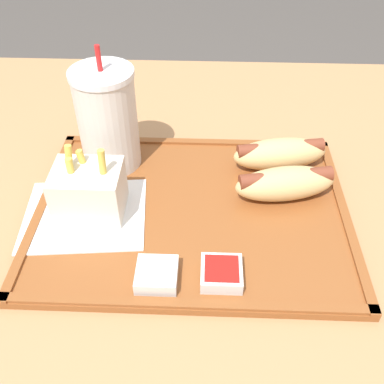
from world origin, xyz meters
TOP-DOWN VIEW (x-y plane):
  - dining_table at (0.00, 0.00)m, footprint 1.46×0.95m
  - food_tray at (-0.05, 0.00)m, footprint 0.42×0.32m
  - paper_napkin at (-0.19, -0.02)m, footprint 0.17×0.15m
  - soda_cup at (-0.17, 0.10)m, footprint 0.09×0.09m
  - hot_dog_far at (0.08, 0.10)m, footprint 0.15×0.07m
  - hot_dog_near at (0.08, 0.03)m, footprint 0.15×0.08m
  - fries_carton at (-0.18, -0.01)m, footprint 0.09×0.07m
  - sauce_cup_mayo at (-0.08, -0.12)m, footprint 0.05×0.05m
  - sauce_cup_ketchup at (-0.01, -0.12)m, footprint 0.05×0.05m

SIDE VIEW (x-z plane):
  - dining_table at x=0.00m, z-range 0.00..0.75m
  - food_tray at x=-0.05m, z-range 0.75..0.76m
  - paper_napkin at x=-0.19m, z-range 0.76..0.76m
  - sauce_cup_mayo at x=-0.08m, z-range 0.76..0.78m
  - sauce_cup_ketchup at x=-0.01m, z-range 0.76..0.78m
  - hot_dog_far at x=0.08m, z-range 0.76..0.81m
  - hot_dog_near at x=0.08m, z-range 0.76..0.81m
  - fries_carton at x=-0.18m, z-range 0.74..0.85m
  - soda_cup at x=-0.17m, z-range 0.74..0.93m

